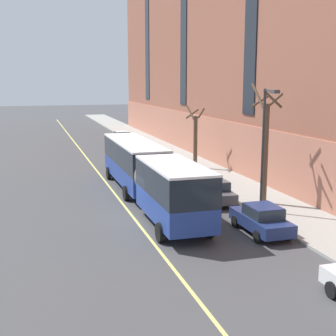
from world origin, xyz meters
name	(u,v)px	position (x,y,z in m)	size (l,w,h in m)	color
ground_plane	(144,216)	(0.00, 0.00, 0.00)	(260.00, 260.00, 0.00)	#424244
sidewalk	(251,194)	(8.52, 3.00, 0.07)	(4.42, 160.00, 0.15)	#9E9B93
city_bus	(147,171)	(1.04, 3.39, 2.07)	(2.96, 19.11, 3.56)	navy
parked_car_silver_1	(176,169)	(5.20, 10.04, 0.78)	(2.00, 4.52, 1.56)	#B7B7BC
parked_car_navy_2	(261,219)	(5.16, -4.81, 0.78)	(1.94, 4.29, 1.56)	navy
parked_car_white_4	(121,137)	(5.05, 32.81, 0.78)	(2.09, 4.61, 1.56)	silver
parked_car_green_5	(133,144)	(5.01, 25.70, 0.78)	(1.99, 4.25, 1.56)	#23603D
parked_car_darkgray_6	(213,191)	(5.14, 1.81, 0.78)	(2.03, 4.47, 1.56)	#4C4C51
parked_car_champagne_7	(151,154)	(5.23, 18.32, 0.78)	(1.91, 4.59, 1.56)	#BCAD89
street_tree_mid_block	(265,145)	(7.99, 0.28, 3.94)	(1.63, 1.63, 7.62)	brown
street_tree_far_uptown	(195,138)	(8.00, 13.27, 2.89)	(1.45, 1.50, 5.56)	brown
street_lamp	(265,139)	(6.91, -1.64, 4.60)	(0.36, 1.48, 7.33)	#2D2D30
lane_centerline	(123,205)	(-0.66, 3.00, 0.00)	(0.16, 140.00, 0.01)	#E0D66B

